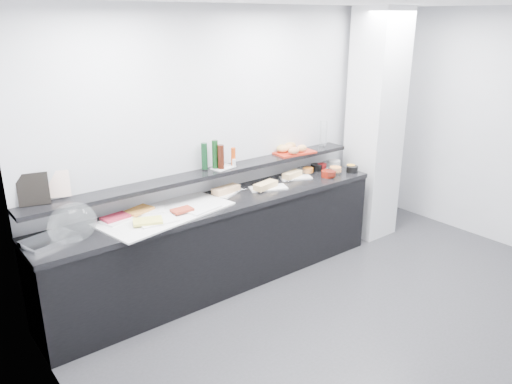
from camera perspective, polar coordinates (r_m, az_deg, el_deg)
ground at (r=4.61m, az=16.30°, el=-15.46°), size 5.00×5.00×0.00m
back_wall at (r=5.34m, az=0.16°, el=6.08°), size 5.00×0.02×2.70m
column at (r=6.13m, az=13.42°, el=7.31°), size 0.50×0.50×2.70m
buffet_cabinet at (r=5.02m, az=-4.03°, el=-6.04°), size 3.60×0.60×0.85m
counter_top at (r=4.85m, az=-4.15°, el=-1.23°), size 3.62×0.62×0.05m
wall_shelf at (r=4.90m, az=-5.37°, el=2.13°), size 3.60×0.25×0.04m
cloche_base at (r=4.26m, az=-22.57°, el=-5.08°), size 0.44×0.35×0.04m
cloche_dome at (r=4.22m, az=-20.24°, el=-3.43°), size 0.44×0.33×0.34m
linen_runner at (r=4.55m, az=-10.22°, el=-2.46°), size 1.29×0.78×0.01m
platter_meat_a at (r=4.47m, az=-15.58°, el=-3.07°), size 0.32×0.26×0.01m
food_meat_a at (r=4.48m, az=-15.78°, el=-2.79°), size 0.24×0.17×0.02m
platter_salmon at (r=4.62m, az=-12.33°, el=-2.05°), size 0.35×0.29×0.01m
food_salmon at (r=4.59m, az=-13.24°, el=-2.04°), size 0.28×0.22×0.02m
platter_cheese at (r=4.38m, az=-11.22°, el=-3.21°), size 0.35×0.25×0.01m
food_cheese at (r=4.33m, az=-12.27°, el=-3.26°), size 0.29×0.24×0.02m
platter_meat_b at (r=4.59m, az=-6.22°, el=-1.85°), size 0.36×0.27×0.01m
food_meat_b at (r=4.52m, az=-8.45°, el=-2.04°), size 0.19×0.12×0.02m
sandwich_plate_left at (r=5.02m, az=-3.17°, el=-0.08°), size 0.37×0.27×0.01m
sandwich_food_left at (r=5.00m, az=-3.45°, el=0.28°), size 0.30×0.14×0.06m
tongs_left at (r=5.05m, az=-1.71°, el=0.19°), size 0.16×0.01×0.01m
sandwich_plate_mid at (r=5.15m, az=1.40°, el=0.47°), size 0.42×0.30×0.01m
sandwich_food_mid at (r=5.12m, az=1.10°, el=0.77°), size 0.29×0.16×0.06m
tongs_mid at (r=5.03m, az=0.80°, el=0.14°), size 0.14×0.09×0.01m
sandwich_plate_right at (r=5.50m, az=4.56°, el=1.64°), size 0.38×0.27×0.01m
sandwich_food_right at (r=5.49m, az=4.17°, el=2.02°), size 0.27×0.15×0.06m
tongs_right at (r=5.36m, az=3.92°, el=1.31°), size 0.16×0.01×0.01m
bowl_glass_fruit at (r=5.64m, az=5.55°, el=2.37°), size 0.22×0.22×0.07m
fill_glass_fruit at (r=5.65m, az=5.97°, el=2.51°), size 0.13×0.13×0.05m
bowl_black_jam at (r=5.82m, az=6.92°, el=2.84°), size 0.14×0.14×0.07m
fill_black_jam at (r=5.84m, az=7.55°, el=3.00°), size 0.14×0.14×0.05m
bowl_glass_cream at (r=5.91m, az=8.55°, el=3.01°), size 0.25×0.25×0.07m
fill_glass_cream at (r=6.00m, az=8.88°, el=3.37°), size 0.18×0.18×0.05m
bowl_red_jam at (r=5.59m, az=8.18°, el=2.08°), size 0.18×0.18×0.07m
fill_red_jam at (r=5.56m, az=8.54°, el=2.10°), size 0.12×0.12×0.05m
bowl_glass_salmon at (r=5.68m, az=8.86°, el=2.35°), size 0.21×0.21×0.07m
fill_glass_salmon at (r=5.73m, az=9.06°, el=2.61°), size 0.16×0.16×0.05m
bowl_black_fruit at (r=5.81m, az=10.94°, el=2.59°), size 0.17×0.17×0.07m
fill_black_fruit at (r=5.85m, az=10.79°, el=2.84°), size 0.13×0.13×0.05m
framed_print at (r=4.34m, az=-24.12°, el=0.28°), size 0.25×0.13×0.26m
print_art at (r=4.40m, az=-21.59°, el=0.85°), size 0.18×0.10×0.22m
condiment_tray at (r=4.99m, az=-3.78°, el=2.81°), size 0.26×0.19×0.01m
bottle_green_a at (r=4.91m, az=-5.92°, el=4.10°), size 0.07×0.07×0.26m
bottle_brown at (r=4.91m, az=-4.03°, el=4.03°), size 0.08×0.08×0.24m
bottle_green_b at (r=4.93m, az=-4.70°, el=4.32°), size 0.08×0.08×0.28m
bottle_hot at (r=5.03m, az=-2.61°, el=4.07°), size 0.06×0.06×0.18m
shaker_salt at (r=5.02m, az=-2.53°, el=3.39°), size 0.04×0.04×0.07m
shaker_pepper at (r=5.07m, az=-2.64°, el=3.56°), size 0.03×0.03×0.07m
bread_tray at (r=5.57m, az=4.18°, el=4.60°), size 0.48×0.36×0.02m
bread_roll_nw at (r=5.51m, az=2.92°, el=5.01°), size 0.15×0.11×0.08m
bread_roll_n at (r=5.50m, az=3.24°, el=4.97°), size 0.16×0.10×0.08m
bread_roll_ne at (r=5.63m, az=3.91°, el=5.28°), size 0.15×0.10×0.08m
bread_roll_sw at (r=5.42m, az=4.35°, el=4.74°), size 0.14×0.10×0.08m
bread_roll_se at (r=5.53m, az=5.25°, el=4.98°), size 0.13×0.09×0.08m
bread_roll_mide at (r=5.54m, az=3.83°, el=5.05°), size 0.14×0.11×0.08m
carafe at (r=5.84m, az=7.71°, el=6.57°), size 0.10×0.10×0.30m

